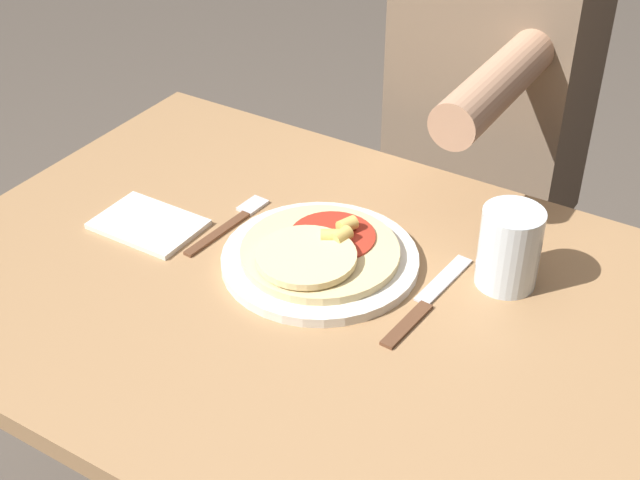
{
  "coord_description": "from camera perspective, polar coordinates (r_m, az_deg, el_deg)",
  "views": [
    {
      "loc": [
        0.51,
        -0.78,
        1.48
      ],
      "look_at": [
        -0.01,
        0.05,
        0.78
      ],
      "focal_mm": 50.0,
      "sensor_mm": 36.0,
      "label": 1
    }
  ],
  "objects": [
    {
      "name": "fork",
      "position": [
        1.32,
        -5.63,
        1.17
      ],
      "size": [
        0.03,
        0.18,
        0.0
      ],
      "color": "brown",
      "rests_on": "dining_table"
    },
    {
      "name": "dining_table",
      "position": [
        1.27,
        -0.83,
        -7.59
      ],
      "size": [
        1.05,
        0.75,
        0.74
      ],
      "color": "#9E754C",
      "rests_on": "ground_plane"
    },
    {
      "name": "plate",
      "position": [
        1.22,
        0.0,
        -1.26
      ],
      "size": [
        0.27,
        0.27,
        0.01
      ],
      "color": "silver",
      "rests_on": "dining_table"
    },
    {
      "name": "drinking_glass",
      "position": [
        1.19,
        12.03,
        -0.5
      ],
      "size": [
        0.08,
        0.08,
        0.11
      ],
      "color": "silver",
      "rests_on": "dining_table"
    },
    {
      "name": "person_diner",
      "position": [
        1.65,
        10.79,
        7.96
      ],
      "size": [
        0.32,
        0.52,
        1.26
      ],
      "color": "#2D2D38",
      "rests_on": "ground_plane"
    },
    {
      "name": "knife",
      "position": [
        1.17,
        6.8,
        -3.92
      ],
      "size": [
        0.03,
        0.22,
        0.0
      ],
      "color": "brown",
      "rests_on": "dining_table"
    },
    {
      "name": "pizza",
      "position": [
        1.21,
        -0.1,
        -0.73
      ],
      "size": [
        0.22,
        0.22,
        0.04
      ],
      "color": "#E0C689",
      "rests_on": "plate"
    },
    {
      "name": "napkin",
      "position": [
        1.32,
        -10.96,
        0.97
      ],
      "size": [
        0.15,
        0.11,
        0.01
      ],
      "color": "silver",
      "rests_on": "dining_table"
    }
  ]
}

